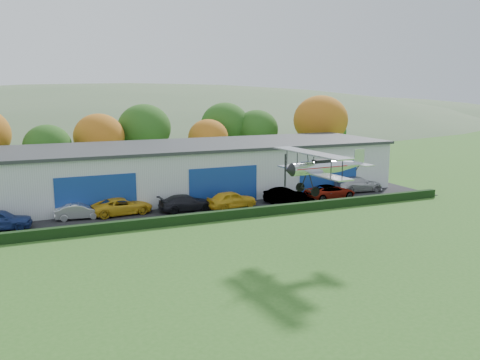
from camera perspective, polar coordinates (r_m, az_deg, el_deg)
name	(u,v)px	position (r m, az deg, el deg)	size (l,w,h in m)	color
ground	(287,293)	(28.87, 5.24, -12.48)	(300.00, 300.00, 0.00)	#2E5E1D
apron	(208,207)	(48.36, -3.61, -3.05)	(48.00, 9.00, 0.05)	black
hedge	(227,215)	(43.91, -1.48, -3.90)	(46.00, 0.60, 0.80)	black
hangar	(203,168)	(54.97, -4.16, 1.35)	(40.60, 12.60, 5.30)	#B2B7BC
tree_belt	(138,132)	(65.61, -11.32, 5.22)	(75.70, 13.22, 10.12)	#3D2614
distant_hills	(52,169)	(165.29, -20.26, 1.20)	(430.00, 196.00, 56.00)	#4C6642
car_0	(0,220)	(44.65, -25.23, -4.04)	(1.93, 4.79, 1.63)	navy
car_1	(79,211)	(45.91, -17.51, -3.35)	(1.41, 4.04, 1.33)	silver
car_2	(122,206)	(46.57, -12.99, -2.85)	(2.45, 5.31, 1.48)	gold
car_3	(186,203)	(46.97, -6.04, -2.53)	(2.05, 5.05, 1.47)	black
car_4	(232,199)	(47.71, -0.95, -2.19)	(1.91, 4.74, 1.62)	gold
car_5	(285,195)	(50.20, 5.07, -1.71)	(1.50, 4.32, 1.42)	gray
car_6	(330,192)	(52.29, 10.02, -1.32)	(2.44, 5.30, 1.47)	gray
car_7	(357,184)	(56.70, 12.95, -0.44)	(2.30, 5.65, 1.64)	silver
biplane	(322,166)	(34.68, 9.16, 1.57)	(6.51, 7.47, 2.79)	silver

